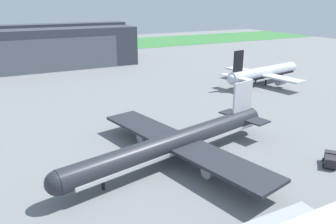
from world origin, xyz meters
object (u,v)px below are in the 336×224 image
airliner_far_right (264,73)px  maintenance_hangar (34,46)px  baggage_tug (330,159)px  airliner_near_left (176,143)px

airliner_far_right → maintenance_hangar: bearing=132.3°
maintenance_hangar → baggage_tug: (35.20, -126.89, -7.49)m
baggage_tug → airliner_near_left: bearing=148.7°
airliner_near_left → baggage_tug: 28.08m
airliner_near_left → airliner_far_right: 68.04m
airliner_far_right → airliner_near_left: bearing=-146.0°
airliner_far_right → baggage_tug: airliner_far_right is taller
maintenance_hangar → baggage_tug: maintenance_hangar is taller
airliner_far_right → baggage_tug: bearing=-121.7°
maintenance_hangar → baggage_tug: bearing=-74.5°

